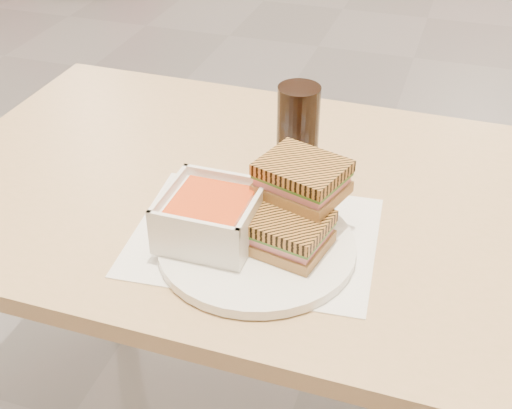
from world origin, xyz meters
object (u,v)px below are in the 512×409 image
(plate, at_px, (257,247))
(cola_glass, at_px, (298,129))
(panini_lower, at_px, (286,231))
(soup_bowl, at_px, (211,218))
(main_table, at_px, (291,251))

(plate, height_order, cola_glass, cola_glass)
(panini_lower, bearing_deg, soup_bowl, -174.62)
(plate, xyz_separation_m, panini_lower, (0.04, 0.01, 0.03))
(soup_bowl, bearing_deg, plate, 3.45)
(main_table, bearing_deg, soup_bowl, -115.16)
(main_table, height_order, plate, plate)
(main_table, distance_m, soup_bowl, 0.24)
(panini_lower, xyz_separation_m, cola_glass, (-0.05, 0.23, 0.03))
(soup_bowl, height_order, cola_glass, cola_glass)
(main_table, distance_m, panini_lower, 0.22)
(soup_bowl, bearing_deg, panini_lower, 5.38)
(soup_bowl, bearing_deg, cola_glass, 76.12)
(cola_glass, bearing_deg, main_table, -78.11)
(main_table, bearing_deg, cola_glass, 101.89)
(cola_glass, bearing_deg, panini_lower, -78.60)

